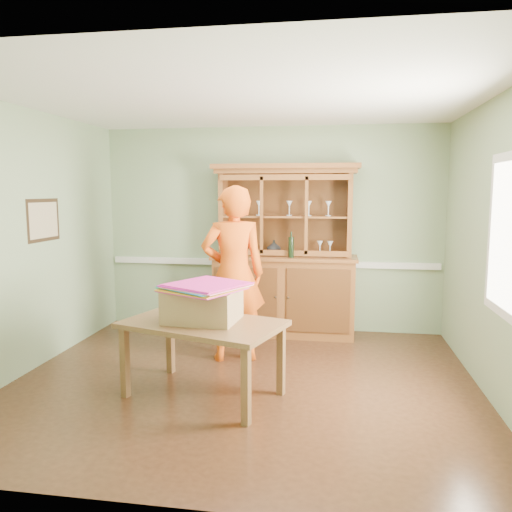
% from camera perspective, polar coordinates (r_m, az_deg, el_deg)
% --- Properties ---
extents(floor, '(4.50, 4.50, 0.00)m').
position_cam_1_polar(floor, '(5.05, -1.42, -14.16)').
color(floor, '#4B2B18').
rests_on(floor, ground).
extents(ceiling, '(4.50, 4.50, 0.00)m').
position_cam_1_polar(ceiling, '(4.77, -1.53, 17.57)').
color(ceiling, white).
rests_on(ceiling, wall_back).
extents(wall_back, '(4.50, 0.00, 4.50)m').
position_cam_1_polar(wall_back, '(6.69, 1.67, 3.06)').
color(wall_back, gray).
rests_on(wall_back, floor).
extents(wall_left, '(0.00, 4.00, 4.00)m').
position_cam_1_polar(wall_left, '(5.59, -24.78, 1.52)').
color(wall_left, gray).
rests_on(wall_left, floor).
extents(wall_right, '(0.00, 4.00, 4.00)m').
position_cam_1_polar(wall_right, '(4.85, 25.66, 0.66)').
color(wall_right, gray).
rests_on(wall_right, floor).
extents(wall_front, '(4.50, 0.00, 4.50)m').
position_cam_1_polar(wall_front, '(2.80, -8.99, -3.13)').
color(wall_front, gray).
rests_on(wall_front, floor).
extents(chair_rail, '(4.41, 0.05, 0.08)m').
position_cam_1_polar(chair_rail, '(6.72, 1.63, -0.78)').
color(chair_rail, silver).
rests_on(chair_rail, wall_back).
extents(framed_map, '(0.03, 0.60, 0.46)m').
position_cam_1_polar(framed_map, '(5.82, -23.07, 3.79)').
color(framed_map, '#302113').
rests_on(framed_map, wall_left).
extents(window_panel, '(0.03, 0.96, 1.36)m').
position_cam_1_polar(window_panel, '(4.54, 26.58, 2.11)').
color(window_panel, silver).
rests_on(window_panel, wall_right).
extents(china_hutch, '(1.87, 0.62, 2.20)m').
position_cam_1_polar(china_hutch, '(6.49, 3.27, -2.22)').
color(china_hutch, brown).
rests_on(china_hutch, floor).
extents(dining_table, '(1.57, 1.21, 0.69)m').
position_cam_1_polar(dining_table, '(4.57, -6.09, -8.46)').
color(dining_table, brown).
rests_on(dining_table, floor).
extents(cardboard_box, '(0.67, 0.55, 0.29)m').
position_cam_1_polar(cardboard_box, '(4.55, -6.12, -5.56)').
color(cardboard_box, olive).
rests_on(cardboard_box, dining_table).
extents(kite_stack, '(0.80, 0.80, 0.06)m').
position_cam_1_polar(kite_stack, '(4.47, -5.87, -3.47)').
color(kite_stack, '#CE1F8F').
rests_on(kite_stack, cardboard_box).
extents(person, '(0.81, 0.66, 1.92)m').
position_cam_1_polar(person, '(5.46, -2.59, -2.06)').
color(person, '#DF510E').
rests_on(person, floor).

